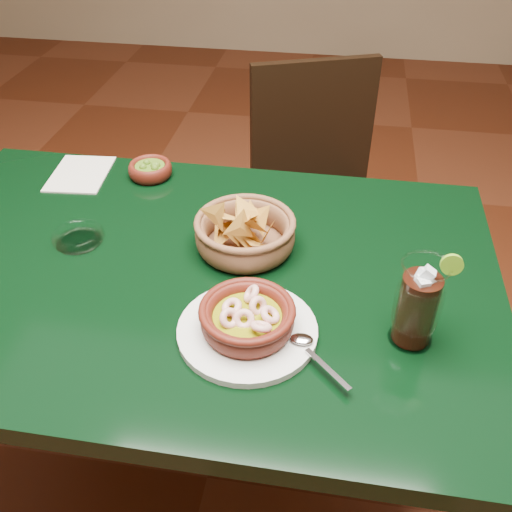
% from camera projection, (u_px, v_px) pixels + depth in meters
% --- Properties ---
extents(ground, '(7.00, 7.00, 0.00)m').
position_uv_depth(ground, '(207.00, 478.00, 1.57)').
color(ground, '#471C0C').
rests_on(ground, ground).
extents(dining_table, '(1.20, 0.80, 0.75)m').
position_uv_depth(dining_table, '(190.00, 304.00, 1.17)').
color(dining_table, black).
rests_on(dining_table, ground).
extents(dining_chair, '(0.53, 0.53, 0.89)m').
position_uv_depth(dining_chair, '(319.00, 199.00, 1.78)').
color(dining_chair, black).
rests_on(dining_chair, ground).
extents(shrimp_plate, '(0.30, 0.24, 0.07)m').
position_uv_depth(shrimp_plate, '(248.00, 321.00, 0.95)').
color(shrimp_plate, silver).
rests_on(shrimp_plate, dining_table).
extents(chip_basket, '(0.23, 0.23, 0.15)m').
position_uv_depth(chip_basket, '(245.00, 233.00, 1.13)').
color(chip_basket, brown).
rests_on(chip_basket, dining_table).
extents(guacamole_ramekin, '(0.12, 0.12, 0.04)m').
position_uv_depth(guacamole_ramekin, '(150.00, 169.00, 1.37)').
color(guacamole_ramekin, '#47130C').
rests_on(guacamole_ramekin, dining_table).
extents(cola_drink, '(0.16, 0.16, 0.18)m').
position_uv_depth(cola_drink, '(418.00, 304.00, 0.91)').
color(cola_drink, white).
rests_on(cola_drink, dining_table).
extents(glass_ashtray, '(0.11, 0.11, 0.03)m').
position_uv_depth(glass_ashtray, '(78.00, 237.00, 1.16)').
color(glass_ashtray, white).
rests_on(glass_ashtray, dining_table).
extents(paper_menu, '(0.15, 0.19, 0.00)m').
position_uv_depth(paper_menu, '(80.00, 174.00, 1.38)').
color(paper_menu, beige).
rests_on(paper_menu, dining_table).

